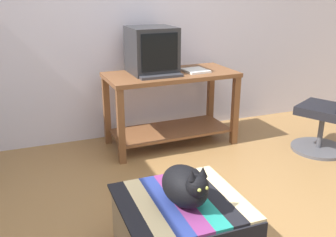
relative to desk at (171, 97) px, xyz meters
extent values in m
cube|color=silver|center=(-0.33, 0.45, 0.81)|extent=(8.00, 0.10, 2.60)
cube|color=brown|center=(-0.58, -0.27, -0.15)|extent=(0.06, 0.06, 0.69)
cube|color=brown|center=(0.59, -0.23, -0.15)|extent=(0.06, 0.06, 0.69)
cube|color=brown|center=(0.58, 0.27, -0.15)|extent=(0.06, 0.06, 0.69)
cube|color=brown|center=(-0.59, 0.23, -0.15)|extent=(0.06, 0.06, 0.69)
cube|color=brown|center=(0.00, 0.00, -0.35)|extent=(1.16, 0.53, 0.02)
cube|color=brown|center=(0.00, 0.00, 0.22)|extent=(1.27, 0.62, 0.04)
cube|color=#28282B|center=(-0.17, 0.08, 0.25)|extent=(0.30, 0.29, 0.02)
cube|color=#28282B|center=(-0.17, 0.08, 0.45)|extent=(0.43, 0.42, 0.43)
cube|color=black|center=(-0.16, -0.13, 0.46)|extent=(0.35, 0.02, 0.33)
cube|color=#333338|center=(-0.16, -0.14, 0.25)|extent=(0.40, 0.15, 0.02)
cube|color=white|center=(0.24, -0.04, 0.25)|extent=(0.23, 0.26, 0.02)
cube|color=tan|center=(-0.56, -1.58, -0.32)|extent=(0.67, 0.62, 0.34)
cube|color=black|center=(-0.86, -1.58, -0.14)|extent=(0.10, 0.67, 0.02)
cube|color=beige|center=(-0.76, -1.58, -0.14)|extent=(0.10, 0.67, 0.02)
cube|color=navy|center=(-0.66, -1.58, -0.14)|extent=(0.10, 0.67, 0.02)
cube|color=#7A2D6B|center=(-0.56, -1.58, -0.14)|extent=(0.10, 0.67, 0.02)
cube|color=#1E897A|center=(-0.46, -1.58, -0.14)|extent=(0.10, 0.67, 0.02)
cube|color=black|center=(-0.36, -1.58, -0.14)|extent=(0.10, 0.67, 0.02)
cube|color=beige|center=(-0.26, -1.58, -0.14)|extent=(0.10, 0.67, 0.02)
ellipsoid|color=black|center=(-0.56, -1.61, -0.03)|extent=(0.27, 0.36, 0.22)
sphere|color=black|center=(-0.54, -1.74, 0.04)|extent=(0.13, 0.13, 0.13)
cylinder|color=black|center=(-0.47, -1.51, -0.11)|extent=(0.24, 0.17, 0.04)
cone|color=black|center=(-0.57, -1.74, 0.11)|extent=(0.05, 0.05, 0.06)
cone|color=black|center=(-0.50, -1.73, 0.11)|extent=(0.05, 0.05, 0.06)
sphere|color=#C6D151|center=(-0.55, -1.79, 0.04)|extent=(0.02, 0.02, 0.02)
sphere|color=#C6D151|center=(-0.51, -1.79, 0.04)|extent=(0.02, 0.02, 0.02)
cylinder|color=#4C4C51|center=(1.28, -0.68, -0.48)|extent=(0.52, 0.52, 0.03)
cylinder|color=#4C4C51|center=(1.28, -0.68, -0.29)|extent=(0.05, 0.05, 0.34)
cube|color=black|center=(1.28, -0.68, -0.08)|extent=(0.57, 0.57, 0.08)
camera|label=1|loc=(-1.31, -3.31, 1.02)|focal=40.46mm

